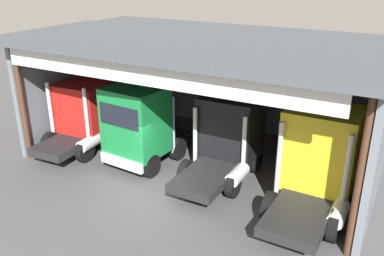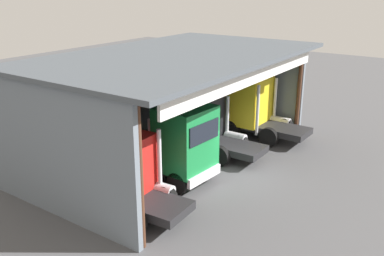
{
  "view_description": "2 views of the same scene",
  "coord_description": "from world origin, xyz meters",
  "px_view_note": "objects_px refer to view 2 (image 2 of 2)",
  "views": [
    {
      "loc": [
        7.98,
        -11.37,
        8.46
      ],
      "look_at": [
        0.0,
        2.96,
        1.9
      ],
      "focal_mm": 38.38,
      "sensor_mm": 36.0,
      "label": 1
    },
    {
      "loc": [
        -16.78,
        -8.67,
        8.91
      ],
      "look_at": [
        0.0,
        2.96,
        1.9
      ],
      "focal_mm": 39.84,
      "sensor_mm": 36.0,
      "label": 2
    }
  ],
  "objects_px": {
    "truck_black_center_left_bay": "(205,122)",
    "oil_drum": "(168,124)",
    "tool_cart": "(198,112)",
    "truck_red_left_bay": "(121,172)",
    "truck_yellow_right_bay": "(252,104)",
    "truck_green_center_bay": "(181,144)"
  },
  "relations": [
    {
      "from": "truck_red_left_bay",
      "to": "truck_yellow_right_bay",
      "type": "bearing_deg",
      "value": -3.69
    },
    {
      "from": "truck_red_left_bay",
      "to": "truck_black_center_left_bay",
      "type": "relative_size",
      "value": 0.95
    },
    {
      "from": "truck_yellow_right_bay",
      "to": "tool_cart",
      "type": "bearing_deg",
      "value": 80.39
    },
    {
      "from": "truck_green_center_bay",
      "to": "truck_yellow_right_bay",
      "type": "bearing_deg",
      "value": -173.71
    },
    {
      "from": "truck_green_center_bay",
      "to": "oil_drum",
      "type": "relative_size",
      "value": 4.91
    },
    {
      "from": "truck_black_center_left_bay",
      "to": "oil_drum",
      "type": "height_order",
      "value": "truck_black_center_left_bay"
    },
    {
      "from": "truck_red_left_bay",
      "to": "truck_yellow_right_bay",
      "type": "distance_m",
      "value": 11.19
    },
    {
      "from": "truck_black_center_left_bay",
      "to": "tool_cart",
      "type": "relative_size",
      "value": 4.95
    },
    {
      "from": "truck_yellow_right_bay",
      "to": "truck_green_center_bay",
      "type": "bearing_deg",
      "value": -176.73
    },
    {
      "from": "truck_black_center_left_bay",
      "to": "truck_yellow_right_bay",
      "type": "distance_m",
      "value": 4.04
    },
    {
      "from": "truck_black_center_left_bay",
      "to": "truck_yellow_right_bay",
      "type": "xyz_separation_m",
      "value": [
        3.95,
        -0.8,
        0.23
      ]
    },
    {
      "from": "truck_black_center_left_bay",
      "to": "oil_drum",
      "type": "distance_m",
      "value": 4.43
    },
    {
      "from": "truck_yellow_right_bay",
      "to": "truck_red_left_bay",
      "type": "bearing_deg",
      "value": -179.58
    },
    {
      "from": "oil_drum",
      "to": "tool_cart",
      "type": "relative_size",
      "value": 0.89
    },
    {
      "from": "truck_yellow_right_bay",
      "to": "oil_drum",
      "type": "relative_size",
      "value": 5.81
    },
    {
      "from": "truck_yellow_right_bay",
      "to": "oil_drum",
      "type": "distance_m",
      "value": 5.38
    },
    {
      "from": "truck_black_center_left_bay",
      "to": "tool_cart",
      "type": "bearing_deg",
      "value": 37.13
    },
    {
      "from": "truck_red_left_bay",
      "to": "truck_black_center_left_bay",
      "type": "height_order",
      "value": "truck_red_left_bay"
    },
    {
      "from": "tool_cart",
      "to": "truck_red_left_bay",
      "type": "bearing_deg",
      "value": -160.04
    },
    {
      "from": "truck_black_center_left_bay",
      "to": "oil_drum",
      "type": "relative_size",
      "value": 5.55
    },
    {
      "from": "truck_black_center_left_bay",
      "to": "truck_yellow_right_bay",
      "type": "bearing_deg",
      "value": -11.69
    },
    {
      "from": "truck_red_left_bay",
      "to": "oil_drum",
      "type": "height_order",
      "value": "truck_red_left_bay"
    }
  ]
}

